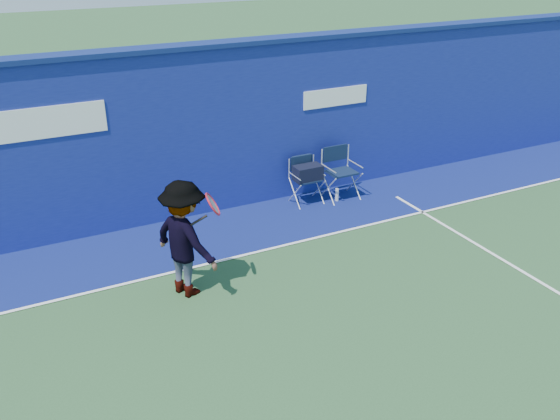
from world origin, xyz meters
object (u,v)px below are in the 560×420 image
tennis_player (185,239)px  directors_chair_right (341,183)px  water_bottle (337,195)px  directors_chair_left (307,184)px

tennis_player → directors_chair_right: bearing=26.6°
water_bottle → tennis_player: bearing=-153.8°
directors_chair_right → water_bottle: bearing=-143.5°
directors_chair_right → tennis_player: size_ratio=0.58×
directors_chair_left → water_bottle: directors_chair_left is taller
directors_chair_right → tennis_player: (-3.79, -1.90, 0.55)m
tennis_player → water_bottle: bearing=26.2°
directors_chair_left → tennis_player: (-3.08, -2.00, 0.49)m
directors_chair_right → water_bottle: (-0.14, -0.10, -0.19)m
directors_chair_left → directors_chair_right: directors_chair_right is taller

